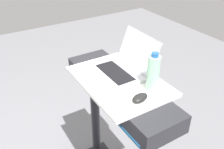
# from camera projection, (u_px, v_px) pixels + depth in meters

# --- Properties ---
(desk_board) EXTENTS (0.61, 0.43, 0.02)m
(desk_board) POSITION_uv_depth(u_px,v_px,m) (119.00, 81.00, 1.49)
(desk_board) COLOR white
(desk_board) RESTS_ON treadmill_base
(laptop) EXTENTS (0.33, 0.31, 0.23)m
(laptop) POSITION_uv_depth(u_px,v_px,m) (124.00, 65.00, 1.53)
(laptop) COLOR #B7B7BC
(laptop) RESTS_ON desk_board
(computer_mouse) EXTENTS (0.08, 0.11, 0.03)m
(computer_mouse) POSITION_uv_depth(u_px,v_px,m) (140.00, 98.00, 1.30)
(computer_mouse) COLOR black
(computer_mouse) RESTS_ON desk_board
(water_bottle) EXTENTS (0.07, 0.07, 0.23)m
(water_bottle) POSITION_uv_depth(u_px,v_px,m) (153.00, 73.00, 1.34)
(water_bottle) COLOR #9EDBB2
(water_bottle) RESTS_ON desk_board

